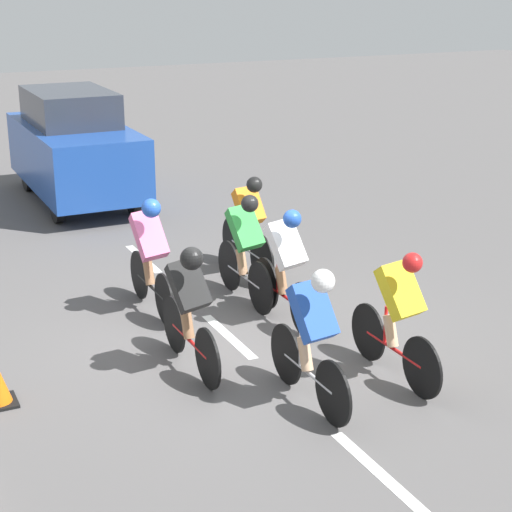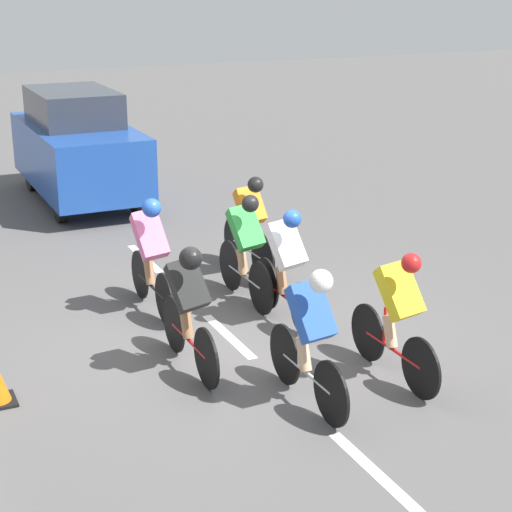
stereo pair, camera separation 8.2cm
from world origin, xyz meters
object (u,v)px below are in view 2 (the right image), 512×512
object	(u,v)px
cyclist_pink	(151,251)
cyclist_black	(189,303)
cyclist_yellow	(398,312)
cyclist_orange	(250,223)
cyclist_white	(286,263)
cyclist_green	(246,245)
cyclist_blue	(310,332)
support_car	(78,146)

from	to	relation	value
cyclist_pink	cyclist_black	xyz separation A→B (m)	(0.17, 1.78, -0.03)
cyclist_yellow	cyclist_black	size ratio (longest dim) A/B	1.00
cyclist_yellow	cyclist_orange	xyz separation A→B (m)	(-0.00, -3.67, -0.01)
cyclist_pink	cyclist_black	size ratio (longest dim) A/B	0.99
cyclist_white	cyclist_green	bearing A→B (deg)	-79.81
cyclist_pink	cyclist_green	xyz separation A→B (m)	(-1.20, 0.20, -0.04)
cyclist_blue	support_car	xyz separation A→B (m)	(0.07, -8.94, 0.23)
support_car	cyclist_blue	bearing A→B (deg)	90.42
cyclist_pink	cyclist_white	bearing A→B (deg)	142.55
cyclist_blue	cyclist_black	xyz separation A→B (m)	(0.79, -1.22, -0.01)
cyclist_blue	cyclist_white	bearing A→B (deg)	-110.39
cyclist_black	cyclist_white	xyz separation A→B (m)	(-1.52, -0.75, -0.01)
cyclist_blue	cyclist_black	size ratio (longest dim) A/B	0.98
cyclist_white	cyclist_orange	size ratio (longest dim) A/B	0.99
cyclist_black	cyclist_white	world-z (taller)	cyclist_white
support_car	cyclist_orange	bearing A→B (deg)	102.60
cyclist_blue	cyclist_yellow	bearing A→B (deg)	-173.64
cyclist_black	cyclist_white	distance (m)	1.70
cyclist_orange	cyclist_black	bearing A→B (deg)	53.82
cyclist_green	cyclist_orange	bearing A→B (deg)	-117.19
cyclist_blue	cyclist_orange	bearing A→B (deg)	-106.00
cyclist_black	cyclist_green	bearing A→B (deg)	-130.89
cyclist_orange	cyclist_blue	bearing A→B (deg)	74.00
cyclist_white	cyclist_pink	bearing A→B (deg)	-37.45
cyclist_white	support_car	xyz separation A→B (m)	(0.80, -6.97, 0.24)
cyclist_yellow	support_car	bearing A→B (deg)	-82.58
support_car	cyclist_pink	bearing A→B (deg)	84.68
cyclist_black	cyclist_orange	world-z (taller)	cyclist_black
cyclist_green	cyclist_black	xyz separation A→B (m)	(1.37, 1.59, 0.01)
cyclist_blue	cyclist_yellow	world-z (taller)	cyclist_blue
cyclist_orange	support_car	xyz separation A→B (m)	(1.15, -5.15, 0.27)
cyclist_yellow	cyclist_black	xyz separation A→B (m)	(1.88, -1.10, 0.02)
cyclist_yellow	cyclist_black	world-z (taller)	cyclist_yellow
cyclist_green	cyclist_orange	xyz separation A→B (m)	(-0.50, -0.98, -0.02)
cyclist_yellow	cyclist_orange	bearing A→B (deg)	-90.04
cyclist_orange	cyclist_yellow	bearing A→B (deg)	89.96
cyclist_pink	cyclist_green	bearing A→B (deg)	170.66
cyclist_pink	cyclist_green	world-z (taller)	cyclist_pink
cyclist_black	cyclist_white	bearing A→B (deg)	-153.83
cyclist_white	cyclist_black	bearing A→B (deg)	26.17
cyclist_black	cyclist_white	size ratio (longest dim) A/B	0.98
cyclist_pink	cyclist_yellow	bearing A→B (deg)	120.55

